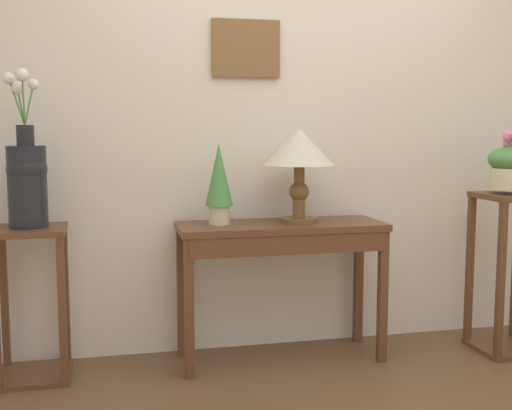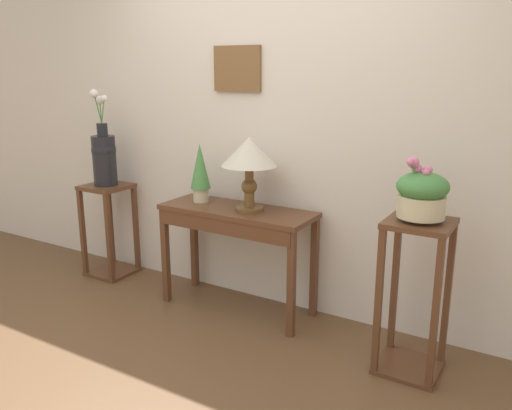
% 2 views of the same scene
% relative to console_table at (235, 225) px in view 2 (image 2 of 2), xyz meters
% --- Properties ---
extents(ground_plane, '(12.00, 12.00, 0.01)m').
position_rel_console_table_xyz_m(ground_plane, '(0.14, -1.17, -0.63)').
color(ground_plane, brown).
extents(back_wall_with_art, '(9.00, 0.13, 2.80)m').
position_rel_console_table_xyz_m(back_wall_with_art, '(0.14, 0.32, 0.77)').
color(back_wall_with_art, beige).
rests_on(back_wall_with_art, ground).
extents(console_table, '(1.09, 0.40, 0.74)m').
position_rel_console_table_xyz_m(console_table, '(0.00, 0.00, 0.00)').
color(console_table, '#56331E').
rests_on(console_table, ground).
extents(table_lamp, '(0.37, 0.37, 0.50)m').
position_rel_console_table_xyz_m(table_lamp, '(0.10, 0.02, 0.48)').
color(table_lamp, brown).
rests_on(table_lamp, console_table).
extents(potted_plant_on_console, '(0.14, 0.14, 0.42)m').
position_rel_console_table_xyz_m(potted_plant_on_console, '(-0.33, 0.05, 0.34)').
color(potted_plant_on_console, beige).
rests_on(potted_plant_on_console, console_table).
extents(pedestal_stand_left, '(0.35, 0.35, 0.76)m').
position_rel_console_table_xyz_m(pedestal_stand_left, '(-1.27, 0.03, -0.25)').
color(pedestal_stand_left, '#56331E').
rests_on(pedestal_stand_left, ground).
extents(flower_vase_tall_left, '(0.19, 0.19, 0.76)m').
position_rel_console_table_xyz_m(flower_vase_tall_left, '(-1.27, 0.03, 0.39)').
color(flower_vase_tall_left, black).
rests_on(flower_vase_tall_left, pedestal_stand_left).
extents(pedestal_stand_right, '(0.35, 0.35, 0.89)m').
position_rel_console_table_xyz_m(pedestal_stand_right, '(1.27, -0.14, -0.19)').
color(pedestal_stand_right, '#56331E').
rests_on(pedestal_stand_right, ground).
extents(planter_bowl_wide_right, '(0.27, 0.27, 0.34)m').
position_rel_console_table_xyz_m(planter_bowl_wide_right, '(1.27, -0.14, 0.40)').
color(planter_bowl_wide_right, beige).
rests_on(planter_bowl_wide_right, pedestal_stand_right).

